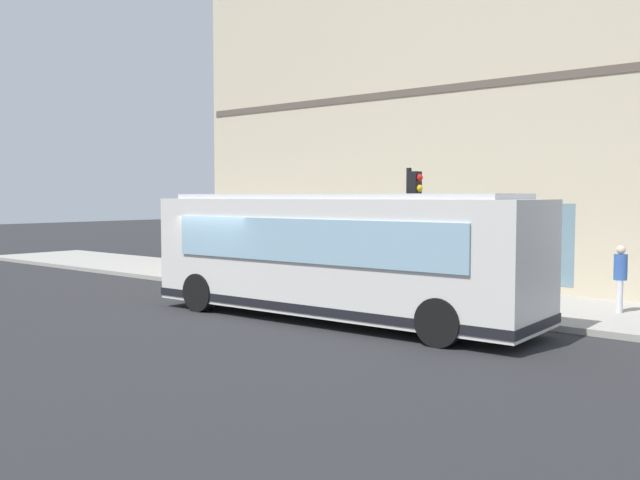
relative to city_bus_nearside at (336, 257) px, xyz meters
name	(u,v)px	position (x,y,z in m)	size (l,w,h in m)	color
ground	(234,310)	(-0.59, 2.98, -1.55)	(120.00, 120.00, 0.00)	#262628
sidewalk_curb	(349,288)	(4.36, 2.98, -1.48)	(4.71, 40.00, 0.15)	#9E9991
building_corner	(454,123)	(11.06, 2.98, 4.31)	(8.73, 18.07, 11.74)	beige
city_bus_nearside	(336,257)	(0.00, 0.00, 0.00)	(2.94, 10.13, 3.07)	silver
traffic_light_near_corner	(413,209)	(2.70, -0.46, 1.12)	(0.32, 0.49, 3.62)	black
fire_hydrant	(494,292)	(3.62, -2.40, -1.04)	(0.35, 0.35, 0.74)	red
pedestrian_by_light_pole	(620,274)	(4.71, -5.21, -0.45)	(0.32, 0.32, 1.66)	silver
pedestrian_near_building_entrance	(279,256)	(3.43, 5.16, -0.52)	(0.32, 0.32, 1.56)	#3359A5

